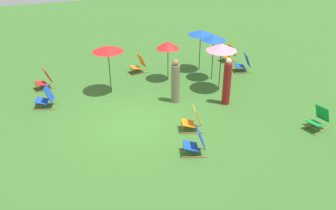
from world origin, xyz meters
TOP-DOWN VIEW (x-y plane):
  - ground_plane at (0.00, 0.00)m, footprint 40.00×40.00m
  - deckchair_0 at (-4.29, 1.33)m, footprint 0.62×0.84m
  - deckchair_1 at (-4.18, 5.80)m, footprint 0.50×0.77m
  - deckchair_2 at (1.05, 1.69)m, footprint 0.64×0.85m
  - deckchair_3 at (2.38, 5.66)m, footprint 0.66×0.86m
  - deckchair_4 at (2.32, 1.26)m, footprint 0.68×0.87m
  - deckchair_5 at (-2.81, 5.81)m, footprint 0.65×0.85m
  - deckchair_6 at (-3.94, -2.74)m, footprint 0.66×0.86m
  - deckchair_7 at (-2.24, -2.79)m, footprint 0.67×0.86m
  - umbrella_0 at (-1.43, 3.90)m, footprint 1.19×1.19m
  - umbrella_1 at (-2.53, 4.10)m, footprint 1.00×1.00m
  - umbrella_2 at (-3.06, 2.28)m, footprint 0.97×0.97m
  - umbrella_3 at (-3.61, 3.98)m, footprint 1.10×1.10m
  - umbrella_4 at (-2.66, -0.28)m, footprint 1.19×1.19m
  - person_0 at (-0.28, 3.61)m, footprint 0.32×0.32m
  - person_1 at (-1.08, 1.88)m, footprint 0.42×0.42m

SIDE VIEW (x-z plane):
  - ground_plane at x=0.00m, z-range 0.00..0.00m
  - deckchair_0 at x=-4.29m, z-range -0.05..0.79m
  - deckchair_1 at x=-4.18m, z-range -0.05..0.79m
  - deckchair_2 at x=1.05m, z-range -0.05..0.79m
  - deckchair_3 at x=2.38m, z-range -0.05..0.79m
  - deckchair_4 at x=2.32m, z-range -0.05..0.79m
  - deckchair_5 at x=-2.81m, z-range -0.05..0.79m
  - deckchair_6 at x=-3.94m, z-range -0.05..0.79m
  - deckchair_7 at x=-2.24m, z-range -0.05..0.79m
  - person_1 at x=-1.08m, z-range -0.04..1.67m
  - person_0 at x=-0.28m, z-range -0.04..1.78m
  - umbrella_2 at x=-3.06m, z-range 0.71..2.45m
  - umbrella_3 at x=-3.61m, z-range 0.83..2.70m
  - umbrella_0 at x=-1.43m, z-range 0.84..2.81m
  - umbrella_1 at x=-2.53m, z-range 0.86..2.84m
  - umbrella_4 at x=-2.66m, z-range 0.87..2.84m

